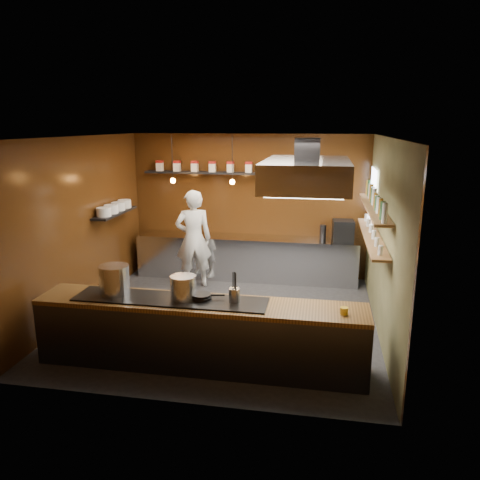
% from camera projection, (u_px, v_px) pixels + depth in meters
% --- Properties ---
extents(floor, '(5.00, 5.00, 0.00)m').
position_uv_depth(floor, '(225.00, 318.00, 7.90)').
color(floor, black).
rests_on(floor, ground).
extents(back_wall, '(5.00, 0.00, 5.00)m').
position_uv_depth(back_wall, '(249.00, 206.00, 9.93)').
color(back_wall, '#391C0A').
rests_on(back_wall, ground).
extents(left_wall, '(0.00, 5.00, 5.00)m').
position_uv_depth(left_wall, '(81.00, 226.00, 7.97)').
color(left_wall, '#391C0A').
rests_on(left_wall, ground).
extents(right_wall, '(0.00, 5.00, 5.00)m').
position_uv_depth(right_wall, '(385.00, 239.00, 7.11)').
color(right_wall, '#4E4C2C').
rests_on(right_wall, ground).
extents(ceiling, '(5.00, 5.00, 0.00)m').
position_uv_depth(ceiling, '(224.00, 137.00, 7.18)').
color(ceiling, silver).
rests_on(ceiling, back_wall).
extents(window_pane, '(0.00, 1.00, 1.00)m').
position_uv_depth(window_pane, '(373.00, 196.00, 8.65)').
color(window_pane, white).
rests_on(window_pane, right_wall).
extents(prep_counter, '(4.60, 0.65, 0.90)m').
position_uv_depth(prep_counter, '(246.00, 258.00, 9.87)').
color(prep_counter, silver).
rests_on(prep_counter, floor).
extents(pass_counter, '(4.40, 0.72, 0.94)m').
position_uv_depth(pass_counter, '(200.00, 334.00, 6.26)').
color(pass_counter, '#38383D').
rests_on(pass_counter, floor).
extents(tin_shelf, '(2.60, 0.26, 0.04)m').
position_uv_depth(tin_shelf, '(206.00, 173.00, 9.78)').
color(tin_shelf, black).
rests_on(tin_shelf, back_wall).
extents(plate_shelf, '(0.30, 1.40, 0.04)m').
position_uv_depth(plate_shelf, '(115.00, 213.00, 8.88)').
color(plate_shelf, black).
rests_on(plate_shelf, left_wall).
extents(bottle_shelf_upper, '(0.26, 2.80, 0.04)m').
position_uv_depth(bottle_shelf_upper, '(374.00, 208.00, 7.32)').
color(bottle_shelf_upper, brown).
rests_on(bottle_shelf_upper, right_wall).
extents(bottle_shelf_lower, '(0.26, 2.80, 0.04)m').
position_uv_depth(bottle_shelf_lower, '(372.00, 237.00, 7.44)').
color(bottle_shelf_lower, brown).
rests_on(bottle_shelf_lower, right_wall).
extents(extractor_hood, '(1.20, 2.00, 0.72)m').
position_uv_depth(extractor_hood, '(307.00, 173.00, 6.69)').
color(extractor_hood, '#38383D').
rests_on(extractor_hood, ceiling).
extents(pendant_left, '(0.10, 0.10, 0.95)m').
position_uv_depth(pendant_left, '(173.00, 178.00, 9.24)').
color(pendant_left, black).
rests_on(pendant_left, ceiling).
extents(pendant_right, '(0.10, 0.10, 0.95)m').
position_uv_depth(pendant_right, '(232.00, 179.00, 9.04)').
color(pendant_right, black).
rests_on(pendant_right, ceiling).
extents(storage_tins, '(2.43, 0.13, 0.22)m').
position_uv_depth(storage_tins, '(212.00, 166.00, 9.72)').
color(storage_tins, beige).
rests_on(storage_tins, tin_shelf).
extents(plate_stacks, '(0.26, 1.16, 0.16)m').
position_uv_depth(plate_stacks, '(115.00, 208.00, 8.86)').
color(plate_stacks, white).
rests_on(plate_stacks, plate_shelf).
extents(bottles, '(0.06, 2.66, 0.24)m').
position_uv_depth(bottles, '(375.00, 199.00, 7.29)').
color(bottles, silver).
rests_on(bottles, bottle_shelf_upper).
extents(wine_glasses, '(0.07, 2.37, 0.13)m').
position_uv_depth(wine_glasses, '(372.00, 232.00, 7.42)').
color(wine_glasses, silver).
rests_on(wine_glasses, bottle_shelf_lower).
extents(stockpot_large, '(0.53, 0.53, 0.40)m').
position_uv_depth(stockpot_large, '(114.00, 280.00, 6.35)').
color(stockpot_large, silver).
rests_on(stockpot_large, pass_counter).
extents(stockpot_small, '(0.41, 0.41, 0.32)m').
position_uv_depth(stockpot_small, '(183.00, 287.00, 6.16)').
color(stockpot_small, silver).
rests_on(stockpot_small, pass_counter).
extents(utensil_crock, '(0.15, 0.15, 0.19)m').
position_uv_depth(utensil_crock, '(234.00, 295.00, 6.07)').
color(utensil_crock, '#B6B9BE').
rests_on(utensil_crock, pass_counter).
extents(frying_pan, '(0.44, 0.28, 0.07)m').
position_uv_depth(frying_pan, '(202.00, 296.00, 6.19)').
color(frying_pan, black).
rests_on(frying_pan, pass_counter).
extents(butter_jar, '(0.10, 0.10, 0.09)m').
position_uv_depth(butter_jar, '(344.00, 311.00, 5.74)').
color(butter_jar, gold).
rests_on(butter_jar, pass_counter).
extents(espresso_machine, '(0.44, 0.42, 0.41)m').
position_uv_depth(espresso_machine, '(343.00, 230.00, 9.44)').
color(espresso_machine, black).
rests_on(espresso_machine, prep_counter).
extents(chef, '(0.83, 0.69, 1.96)m').
position_uv_depth(chef, '(194.00, 239.00, 9.27)').
color(chef, white).
rests_on(chef, floor).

